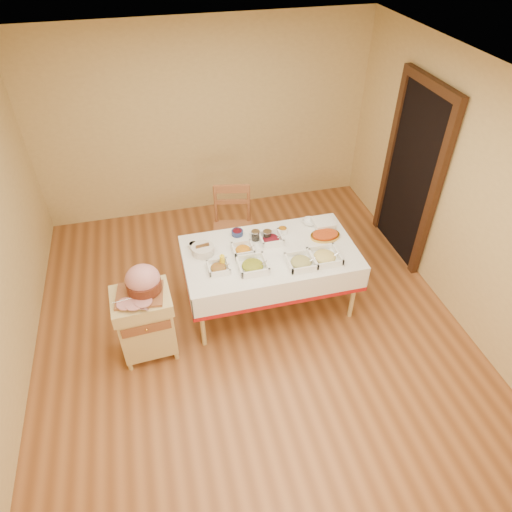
{
  "coord_description": "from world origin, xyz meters",
  "views": [
    {
      "loc": [
        -0.76,
        -3.28,
        3.77
      ],
      "look_at": [
        0.12,
        0.2,
        0.81
      ],
      "focal_mm": 32.0,
      "sensor_mm": 36.0,
      "label": 1
    }
  ],
  "objects_px": {
    "brass_platter": "(325,235)",
    "mustard_bottle": "(222,260)",
    "preserve_jar_right": "(267,236)",
    "bread_basket": "(203,250)",
    "preserve_jar_left": "(255,236)",
    "ham_on_board": "(142,282)",
    "plate_stack": "(323,223)",
    "dining_table": "(270,263)",
    "dining_chair": "(233,228)",
    "butcher_cart": "(145,321)"
  },
  "relations": [
    {
      "from": "brass_platter",
      "to": "preserve_jar_left",
      "type": "bearing_deg",
      "value": 169.67
    },
    {
      "from": "dining_chair",
      "to": "preserve_jar_right",
      "type": "height_order",
      "value": "dining_chair"
    },
    {
      "from": "brass_platter",
      "to": "butcher_cart",
      "type": "bearing_deg",
      "value": -167.12
    },
    {
      "from": "ham_on_board",
      "to": "preserve_jar_right",
      "type": "xyz_separation_m",
      "value": [
        1.34,
        0.53,
        -0.1
      ]
    },
    {
      "from": "brass_platter",
      "to": "mustard_bottle",
      "type": "bearing_deg",
      "value": -170.51
    },
    {
      "from": "preserve_jar_left",
      "to": "brass_platter",
      "type": "xyz_separation_m",
      "value": [
        0.75,
        -0.14,
        -0.03
      ]
    },
    {
      "from": "preserve_jar_left",
      "to": "preserve_jar_right",
      "type": "xyz_separation_m",
      "value": [
        0.12,
        -0.04,
        0.0
      ]
    },
    {
      "from": "preserve_jar_left",
      "to": "brass_platter",
      "type": "distance_m",
      "value": 0.76
    },
    {
      "from": "preserve_jar_right",
      "to": "plate_stack",
      "type": "relative_size",
      "value": 0.52
    },
    {
      "from": "preserve_jar_left",
      "to": "plate_stack",
      "type": "height_order",
      "value": "preserve_jar_left"
    },
    {
      "from": "preserve_jar_right",
      "to": "brass_platter",
      "type": "xyz_separation_m",
      "value": [
        0.63,
        -0.1,
        -0.03
      ]
    },
    {
      "from": "preserve_jar_left",
      "to": "mustard_bottle",
      "type": "relative_size",
      "value": 0.73
    },
    {
      "from": "preserve_jar_left",
      "to": "brass_platter",
      "type": "bearing_deg",
      "value": -10.33
    },
    {
      "from": "preserve_jar_right",
      "to": "mustard_bottle",
      "type": "height_order",
      "value": "mustard_bottle"
    },
    {
      "from": "butcher_cart",
      "to": "plate_stack",
      "type": "relative_size",
      "value": 3.45
    },
    {
      "from": "bread_basket",
      "to": "dining_table",
      "type": "bearing_deg",
      "value": -12.08
    },
    {
      "from": "ham_on_board",
      "to": "plate_stack",
      "type": "bearing_deg",
      "value": 17.25
    },
    {
      "from": "plate_stack",
      "to": "brass_platter",
      "type": "xyz_separation_m",
      "value": [
        -0.05,
        -0.2,
        -0.01
      ]
    },
    {
      "from": "ham_on_board",
      "to": "preserve_jar_right",
      "type": "distance_m",
      "value": 1.44
    },
    {
      "from": "dining_table",
      "to": "mustard_bottle",
      "type": "bearing_deg",
      "value": -169.32
    },
    {
      "from": "butcher_cart",
      "to": "brass_platter",
      "type": "distance_m",
      "value": 2.09
    },
    {
      "from": "butcher_cart",
      "to": "ham_on_board",
      "type": "height_order",
      "value": "ham_on_board"
    },
    {
      "from": "preserve_jar_left",
      "to": "bread_basket",
      "type": "bearing_deg",
      "value": -171.58
    },
    {
      "from": "mustard_bottle",
      "to": "plate_stack",
      "type": "relative_size",
      "value": 0.69
    },
    {
      "from": "dining_table",
      "to": "bread_basket",
      "type": "relative_size",
      "value": 7.65
    },
    {
      "from": "mustard_bottle",
      "to": "brass_platter",
      "type": "relative_size",
      "value": 0.48
    },
    {
      "from": "dining_chair",
      "to": "preserve_jar_left",
      "type": "xyz_separation_m",
      "value": [
        0.14,
        -0.59,
        0.28
      ]
    },
    {
      "from": "preserve_jar_right",
      "to": "plate_stack",
      "type": "height_order",
      "value": "preserve_jar_right"
    },
    {
      "from": "dining_table",
      "to": "mustard_bottle",
      "type": "distance_m",
      "value": 0.59
    },
    {
      "from": "mustard_bottle",
      "to": "preserve_jar_left",
      "type": "bearing_deg",
      "value": 37.94
    },
    {
      "from": "dining_table",
      "to": "ham_on_board",
      "type": "relative_size",
      "value": 3.98
    },
    {
      "from": "bread_basket",
      "to": "brass_platter",
      "type": "xyz_separation_m",
      "value": [
        1.34,
        -0.05,
        -0.02
      ]
    },
    {
      "from": "preserve_jar_right",
      "to": "bread_basket",
      "type": "xyz_separation_m",
      "value": [
        -0.71,
        -0.05,
        -0.01
      ]
    },
    {
      "from": "ham_on_board",
      "to": "mustard_bottle",
      "type": "relative_size",
      "value": 2.91
    },
    {
      "from": "bread_basket",
      "to": "ham_on_board",
      "type": "bearing_deg",
      "value": -143.03
    },
    {
      "from": "dining_chair",
      "to": "plate_stack",
      "type": "xyz_separation_m",
      "value": [
        0.94,
        -0.52,
        0.26
      ]
    },
    {
      "from": "dining_table",
      "to": "ham_on_board",
      "type": "distance_m",
      "value": 1.39
    },
    {
      "from": "preserve_jar_left",
      "to": "mustard_bottle",
      "type": "distance_m",
      "value": 0.54
    },
    {
      "from": "preserve_jar_right",
      "to": "brass_platter",
      "type": "relative_size",
      "value": 0.36
    },
    {
      "from": "dining_table",
      "to": "dining_chair",
      "type": "distance_m",
      "value": 0.86
    },
    {
      "from": "butcher_cart",
      "to": "mustard_bottle",
      "type": "height_order",
      "value": "mustard_bottle"
    },
    {
      "from": "preserve_jar_left",
      "to": "plate_stack",
      "type": "relative_size",
      "value": 0.51
    },
    {
      "from": "plate_stack",
      "to": "brass_platter",
      "type": "bearing_deg",
      "value": -104.68
    },
    {
      "from": "mustard_bottle",
      "to": "plate_stack",
      "type": "distance_m",
      "value": 1.3
    },
    {
      "from": "preserve_jar_left",
      "to": "butcher_cart",
      "type": "bearing_deg",
      "value": -154.69
    },
    {
      "from": "dining_table",
      "to": "plate_stack",
      "type": "bearing_deg",
      "value": 23.15
    },
    {
      "from": "ham_on_board",
      "to": "plate_stack",
      "type": "relative_size",
      "value": 2.02
    },
    {
      "from": "preserve_jar_left",
      "to": "bread_basket",
      "type": "relative_size",
      "value": 0.48
    },
    {
      "from": "mustard_bottle",
      "to": "bread_basket",
      "type": "bearing_deg",
      "value": 122.68
    },
    {
      "from": "mustard_bottle",
      "to": "butcher_cart",
      "type": "bearing_deg",
      "value": -162.49
    }
  ]
}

